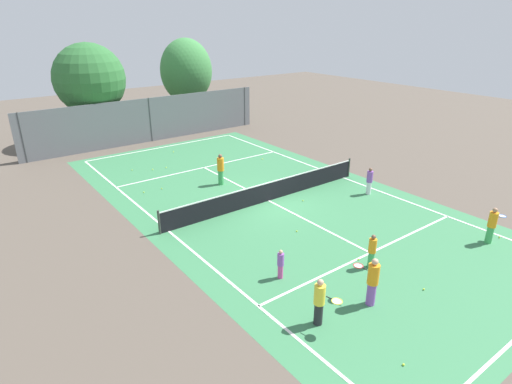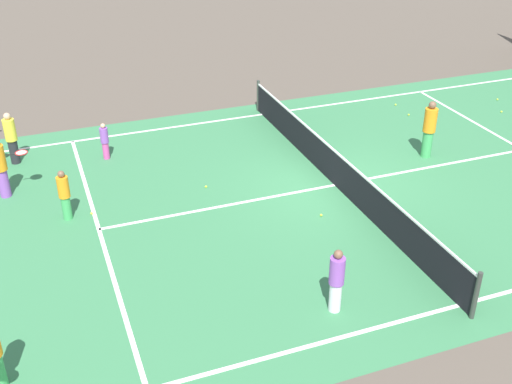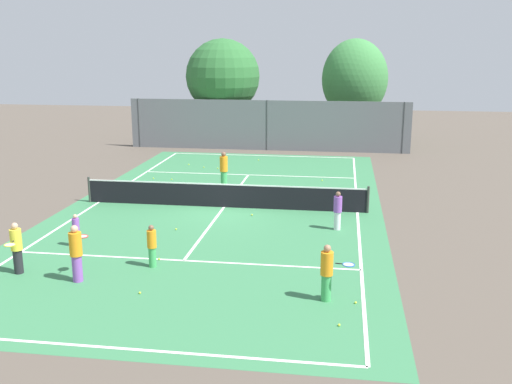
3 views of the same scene
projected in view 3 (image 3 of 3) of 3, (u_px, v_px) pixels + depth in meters
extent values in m
plane|color=brown|center=(224.00, 207.00, 24.73)|extent=(80.00, 80.00, 0.00)
cube|color=#387A4C|center=(224.00, 207.00, 24.73)|extent=(13.00, 25.00, 0.00)
cube|color=white|center=(99.00, 202.00, 25.51)|extent=(0.10, 24.00, 0.01)
cube|color=white|center=(357.00, 212.00, 23.95)|extent=(0.10, 24.00, 0.01)
cube|color=white|center=(118.00, 348.00, 13.20)|extent=(11.00, 0.10, 0.01)
cube|color=white|center=(263.00, 156.00, 36.25)|extent=(11.00, 0.10, 0.01)
cube|color=white|center=(184.00, 261.00, 18.58)|extent=(11.00, 0.10, 0.01)
cube|color=white|center=(248.00, 175.00, 30.87)|extent=(11.00, 0.10, 0.01)
cube|color=white|center=(224.00, 207.00, 24.73)|extent=(0.10, 12.80, 0.01)
cylinder|color=#333833|center=(89.00, 190.00, 25.43)|extent=(0.10, 0.10, 1.10)
cylinder|color=#333833|center=(368.00, 200.00, 23.76)|extent=(0.10, 0.10, 1.10)
cube|color=black|center=(224.00, 196.00, 24.61)|extent=(11.80, 0.03, 0.95)
cube|color=white|center=(224.00, 185.00, 24.49)|extent=(11.80, 0.04, 0.05)
cube|color=slate|center=(267.00, 125.00, 37.78)|extent=(18.00, 0.06, 3.20)
cylinder|color=#3F4447|center=(139.00, 123.00, 38.99)|extent=(0.12, 0.12, 3.20)
cylinder|color=#3F4447|center=(267.00, 125.00, 37.78)|extent=(0.12, 0.12, 3.20)
cylinder|color=#3F4447|center=(403.00, 128.00, 36.58)|extent=(0.12, 0.12, 3.20)
cylinder|color=brown|center=(224.00, 124.00, 40.43)|extent=(0.43, 0.43, 2.69)
sphere|color=#2D6B33|center=(223.00, 76.00, 39.65)|extent=(4.96, 4.96, 4.96)
cylinder|color=brown|center=(353.00, 125.00, 41.27)|extent=(0.40, 0.40, 2.32)
ellipsoid|color=#3D8442|center=(355.00, 79.00, 40.51)|extent=(4.49, 4.13, 5.38)
cylinder|color=#3FA559|center=(224.00, 180.00, 27.96)|extent=(0.30, 0.30, 0.81)
cylinder|color=orange|center=(224.00, 164.00, 27.78)|extent=(0.37, 0.37, 0.71)
sphere|color=brown|center=(224.00, 154.00, 27.67)|extent=(0.22, 0.22, 0.22)
cylinder|color=#D14799|center=(77.00, 239.00, 19.86)|extent=(0.19, 0.19, 0.52)
cylinder|color=purple|center=(76.00, 225.00, 19.74)|extent=(0.24, 0.24, 0.46)
sphere|color=tan|center=(75.00, 216.00, 19.67)|extent=(0.14, 0.14, 0.14)
cylinder|color=#3FA559|center=(152.00, 257.00, 18.01)|extent=(0.23, 0.23, 0.62)
cylinder|color=orange|center=(152.00, 239.00, 17.87)|extent=(0.28, 0.28, 0.54)
sphere|color=brown|center=(151.00, 228.00, 17.79)|extent=(0.17, 0.17, 0.17)
cylinder|color=#3FA559|center=(326.00, 288.00, 15.61)|extent=(0.27, 0.27, 0.72)
cylinder|color=orange|center=(327.00, 263.00, 15.45)|extent=(0.33, 0.33, 0.63)
sphere|color=#A37556|center=(327.00, 248.00, 15.35)|extent=(0.20, 0.20, 0.20)
cylinder|color=black|center=(339.00, 264.00, 15.35)|extent=(0.20, 0.06, 0.03)
torus|color=blue|center=(349.00, 265.00, 15.28)|extent=(0.38, 0.38, 0.03)
cylinder|color=silver|center=(349.00, 265.00, 15.28)|extent=(0.31, 0.31, 0.00)
cylinder|color=silver|center=(337.00, 221.00, 21.65)|extent=(0.25, 0.25, 0.67)
cylinder|color=purple|center=(338.00, 204.00, 21.50)|extent=(0.31, 0.31, 0.59)
sphere|color=brown|center=(338.00, 194.00, 21.41)|extent=(0.18, 0.18, 0.18)
cylinder|color=purple|center=(77.00, 268.00, 16.88)|extent=(0.29, 0.29, 0.78)
cylinder|color=orange|center=(75.00, 244.00, 16.71)|extent=(0.36, 0.36, 0.68)
sphere|color=tan|center=(74.00, 229.00, 16.60)|extent=(0.21, 0.21, 0.21)
cylinder|color=black|center=(80.00, 239.00, 17.02)|extent=(0.04, 0.20, 0.03)
torus|color=red|center=(83.00, 236.00, 17.26)|extent=(0.35, 0.35, 0.03)
cylinder|color=silver|center=(83.00, 236.00, 17.26)|extent=(0.30, 0.30, 0.00)
cylinder|color=#232328|center=(18.00, 261.00, 17.49)|extent=(0.27, 0.27, 0.73)
cylinder|color=yellow|center=(16.00, 240.00, 17.33)|extent=(0.33, 0.33, 0.64)
sphere|color=tan|center=(15.00, 226.00, 17.23)|extent=(0.20, 0.20, 0.20)
cylinder|color=black|center=(13.00, 242.00, 17.02)|extent=(0.08, 0.20, 0.03)
torus|color=yellow|center=(10.00, 245.00, 16.78)|extent=(0.40, 0.40, 0.03)
cylinder|color=silver|center=(10.00, 245.00, 16.78)|extent=(0.33, 0.33, 0.00)
sphere|color=#CCE533|center=(159.00, 259.00, 18.63)|extent=(0.07, 0.07, 0.07)
sphere|color=#CCE533|center=(356.00, 303.00, 15.48)|extent=(0.07, 0.07, 0.07)
sphere|color=#CCE533|center=(322.00, 180.00, 29.48)|extent=(0.07, 0.07, 0.07)
sphere|color=#CCE533|center=(176.00, 229.00, 21.66)|extent=(0.07, 0.07, 0.07)
sphere|color=#CCE533|center=(252.00, 215.00, 23.50)|extent=(0.07, 0.07, 0.07)
sphere|color=#CCE533|center=(218.00, 168.00, 32.39)|extent=(0.07, 0.07, 0.07)
sphere|color=#CCE533|center=(172.00, 179.00, 29.72)|extent=(0.07, 0.07, 0.07)
sphere|color=#CCE533|center=(339.00, 325.00, 14.24)|extent=(0.07, 0.07, 0.07)
sphere|color=#CCE533|center=(204.00, 167.00, 32.65)|extent=(0.07, 0.07, 0.07)
sphere|color=#CCE533|center=(258.00, 160.00, 34.75)|extent=(0.07, 0.07, 0.07)
sphere|color=#CCE533|center=(153.00, 178.00, 29.95)|extent=(0.07, 0.07, 0.07)
sphere|color=#CCE533|center=(140.00, 293.00, 16.09)|extent=(0.07, 0.07, 0.07)
sphere|color=#CCE533|center=(189.00, 164.00, 33.44)|extent=(0.07, 0.07, 0.07)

